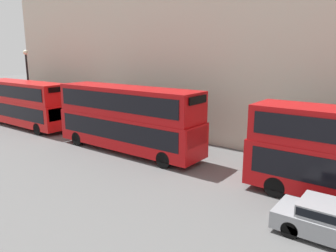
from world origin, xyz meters
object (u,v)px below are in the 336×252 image
at_px(bus_second_in_queue, 127,117).
at_px(car_hatchback, 335,221).
at_px(pedestrian, 155,133).
at_px(bus_third_in_queue, 24,102).

bearing_deg(bus_second_in_queue, car_hatchback, -104.07).
bearing_deg(pedestrian, bus_second_in_queue, 175.33).
xyz_separation_m(car_hatchback, pedestrian, (6.11, 13.35, 0.11)).
relative_size(car_hatchback, pedestrian, 2.39).
distance_m(bus_third_in_queue, pedestrian, 13.52).
xyz_separation_m(bus_third_in_queue, pedestrian, (2.71, -13.17, -1.45)).
xyz_separation_m(bus_third_in_queue, car_hatchback, (-3.40, -26.51, -1.57)).
bearing_deg(bus_third_in_queue, bus_second_in_queue, -90.00).
bearing_deg(pedestrian, car_hatchback, -114.60).
height_order(bus_third_in_queue, pedestrian, bus_third_in_queue).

